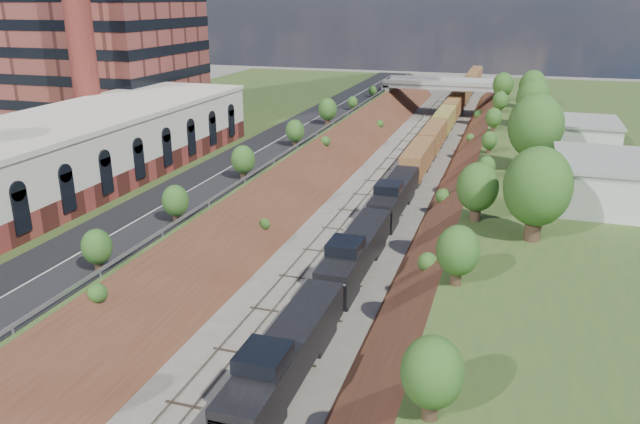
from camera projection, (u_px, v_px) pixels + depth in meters
The scene contains 14 objects.
platform_left at pixel (134, 163), 82.83m from camera, with size 44.00×180.00×5.00m, color #365422.
embankment_left at pixel (290, 196), 77.36m from camera, with size 7.07×180.00×7.07m, color brown.
embankment_right at pixel (471, 213), 71.06m from camera, with size 7.07×180.00×7.07m, color brown.
rail_left_track at pixel (355, 201), 74.93m from camera, with size 1.58×180.00×0.18m, color gray.
rail_right_track at pixel (398, 205), 73.44m from camera, with size 1.58×180.00×0.18m, color gray.
road at pixel (255, 153), 76.99m from camera, with size 8.00×180.00×0.10m, color black.
guardrail at pixel (285, 152), 75.48m from camera, with size 0.10×171.00×0.70m.
commercial_building at pixel (42, 161), 59.62m from camera, with size 14.30×62.30×7.00m.
overpass at pixel (443, 91), 128.46m from camera, with size 24.50×8.30×7.40m.
white_building_near at pixel (607, 182), 58.00m from camera, with size 9.00×12.00×4.00m, color silver.
white_building_far at pixel (582, 137), 78.02m from camera, with size 8.00×10.00×3.60m, color silver.
tree_right_large at pixel (538, 187), 48.27m from camera, with size 5.25×5.25×7.61m.
tree_left_crest at pixel (57, 270), 39.25m from camera, with size 2.45×2.45×3.55m.
freight_train at pixel (444, 121), 111.28m from camera, with size 2.74×170.00×4.55m.
Camera 1 is at (14.90, -9.19, 23.34)m, focal length 35.00 mm.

